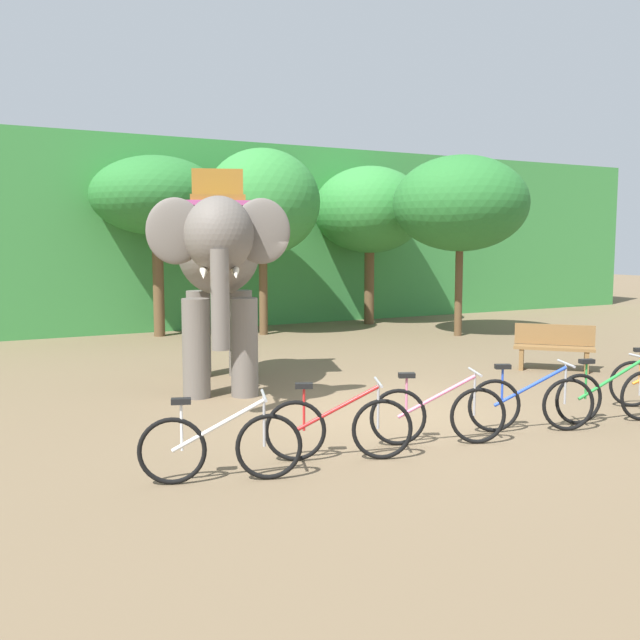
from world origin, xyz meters
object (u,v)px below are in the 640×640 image
(elephant, at_px, (219,259))
(bike_green, at_px, (611,395))
(bike_pink, at_px, (438,414))
(bike_red, at_px, (339,427))
(wooden_bench, at_px, (554,346))
(tree_center_right, at_px, (156,197))
(tree_far_left, at_px, (263,203))
(tree_left, at_px, (460,204))
(bike_white, at_px, (221,446))
(bike_blue, at_px, (531,403))
(tree_center_left, at_px, (370,210))

(elephant, relative_size, bike_green, 2.54)
(elephant, bearing_deg, bike_pink, -74.63)
(elephant, xyz_separation_m, bike_pink, (1.21, -4.39, -1.82))
(bike_red, bearing_deg, elephant, 87.52)
(wooden_bench, bearing_deg, bike_green, -125.67)
(elephant, bearing_deg, bike_red, -92.48)
(tree_center_right, distance_m, tree_far_left, 2.76)
(tree_far_left, height_order, bike_green, tree_far_left)
(tree_far_left, relative_size, bike_pink, 3.13)
(tree_left, height_order, bike_red, tree_left)
(bike_white, relative_size, bike_red, 1.03)
(tree_left, height_order, bike_blue, tree_left)
(bike_blue, xyz_separation_m, bike_green, (1.31, -0.18, 0.00))
(bike_pink, bearing_deg, tree_center_left, 61.60)
(tree_center_left, relative_size, bike_pink, 3.00)
(wooden_bench, bearing_deg, elephant, 168.06)
(elephant, relative_size, wooden_bench, 3.08)
(tree_center_right, xyz_separation_m, elephant, (-0.98, -7.28, -1.46))
(tree_far_left, distance_m, bike_white, 12.32)
(bike_blue, bearing_deg, tree_left, 56.50)
(tree_center_left, distance_m, elephant, 10.35)
(tree_center_right, relative_size, bike_white, 2.89)
(tree_far_left, xyz_separation_m, bike_blue, (-0.89, -10.77, -3.14))
(elephant, bearing_deg, tree_left, 24.21)
(tree_center_left, bearing_deg, tree_left, -80.29)
(tree_far_left, distance_m, bike_pink, 11.37)
(elephant, distance_m, bike_white, 5.06)
(elephant, height_order, wooden_bench, elephant)
(tree_left, bearing_deg, bike_red, -135.84)
(tree_center_right, relative_size, elephant, 1.12)
(tree_left, distance_m, bike_green, 9.70)
(tree_left, relative_size, elephant, 1.12)
(tree_center_left, distance_m, bike_pink, 13.42)
(bike_pink, xyz_separation_m, bike_blue, (1.46, -0.09, 0.00))
(bike_white, bearing_deg, wooden_bench, 21.11)
(bike_white, bearing_deg, elephant, 69.69)
(tree_left, bearing_deg, bike_green, -116.04)
(tree_center_left, bearing_deg, bike_blue, -112.31)
(tree_center_right, xyz_separation_m, bike_pink, (0.22, -11.67, -3.28))
(bike_blue, bearing_deg, wooden_bench, 40.35)
(tree_center_left, height_order, bike_red, tree_center_left)
(tree_center_right, xyz_separation_m, tree_far_left, (2.57, -0.99, -0.14))
(tree_left, distance_m, bike_blue, 10.18)
(tree_center_left, xyz_separation_m, bike_blue, (-4.75, -11.58, -3.05))
(tree_center_left, height_order, bike_green, tree_center_left)
(elephant, xyz_separation_m, bike_blue, (2.67, -4.48, -1.82))
(bike_red, height_order, bike_pink, same)
(bike_red, xyz_separation_m, wooden_bench, (6.55, 3.02, 0.09))
(tree_far_left, bearing_deg, bike_green, -87.77)
(tree_far_left, relative_size, tree_left, 1.04)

